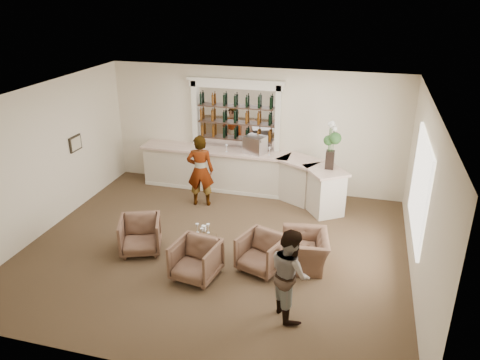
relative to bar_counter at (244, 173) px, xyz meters
The scene contains 19 objects.
ground 3.05m from the bar_counter, 86.88° to the right, with size 8.00×8.00×0.00m, color #4D3E26.
room_shell 2.91m from the bar_counter, 81.89° to the right, with size 8.04×7.02×3.32m.
bar_counter is the anchor object (origin of this frame).
back_bar_alcove 1.55m from the bar_counter, 129.15° to the left, with size 2.64×0.25×3.00m.
cocktail_table 3.32m from the bar_counter, 90.11° to the right, with size 0.60×0.60×0.50m, color #48361F.
sommelier 1.36m from the bar_counter, 131.23° to the right, with size 0.68×0.44×1.86m, color gray.
guest 5.13m from the bar_counter, 66.47° to the right, with size 0.79×0.62×1.63m, color gray.
armchair_left 3.75m from the bar_counter, 110.78° to the right, with size 0.82×0.85×0.77m, color brown.
armchair_center 4.10m from the bar_counter, 88.11° to the right, with size 0.82×0.84×0.77m, color brown.
armchair_right 3.73m from the bar_counter, 69.78° to the right, with size 0.80×0.82×0.75m, color brown.
armchair_far 3.77m from the bar_counter, 56.08° to the right, with size 1.04×0.91×0.67m, color brown.
espresso_machine 0.85m from the bar_counter, 17.32° to the left, with size 0.52×0.44×0.46m, color silver.
flower_vase 2.65m from the bar_counter, 13.00° to the right, with size 0.31×0.31×1.18m.
wine_glass_bar_left 0.96m from the bar_counter, ahead, with size 0.07×0.07×0.21m, color white, non-canonical shape.
wine_glass_bar_right 0.82m from the bar_counter, behind, with size 0.07×0.07×0.21m, color white, non-canonical shape.
wine_glass_tbl_a 3.28m from the bar_counter, 92.21° to the right, with size 0.07×0.07×0.21m, color white, non-canonical shape.
wine_glass_tbl_b 3.23m from the bar_counter, 88.33° to the right, with size 0.07×0.07×0.21m, color white, non-canonical shape.
wine_glass_tbl_c 3.43m from the bar_counter, 89.44° to the right, with size 0.07×0.07×0.21m, color white, non-canonical shape.
napkin_holder 3.16m from the bar_counter, 90.47° to the right, with size 0.08×0.08×0.12m, color white.
Camera 1 is at (2.80, -8.26, 5.29)m, focal length 35.00 mm.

